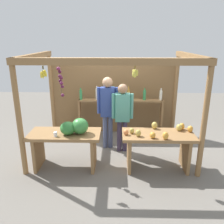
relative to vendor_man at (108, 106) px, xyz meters
The scene contains 7 objects.
ground_plane 1.04m from the vendor_man, 41.64° to the right, with size 12.00×12.00×0.00m, color slate.
market_stall 0.49m from the vendor_man, 75.56° to the left, with size 3.44×2.27×2.21m.
fruit_counter_left 1.23m from the vendor_man, 128.40° to the right, with size 1.40×0.64×1.06m.
fruit_counter_right 1.44m from the vendor_man, 41.37° to the right, with size 1.41×0.67×0.89m.
bottle_shelf_unit 0.81m from the vendor_man, 66.67° to the left, with size 2.21×0.22×1.36m.
vendor_man is the anchor object (origin of this frame).
vendor_woman 0.39m from the vendor_man, 26.68° to the right, with size 0.48×0.21×1.58m.
Camera 1 is at (0.11, -4.95, 2.51)m, focal length 36.91 mm.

